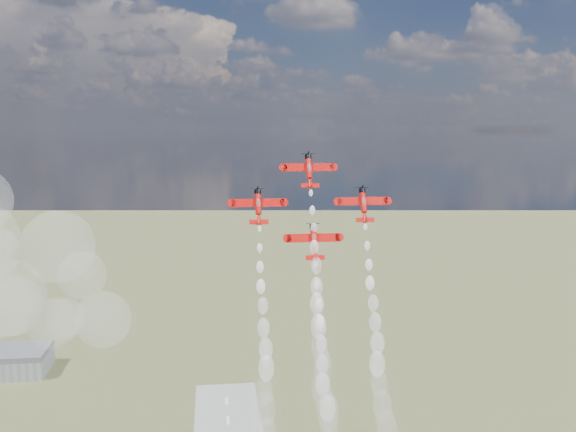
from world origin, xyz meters
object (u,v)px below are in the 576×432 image
(plane_lead, at_px, (309,170))
(plane_slot, at_px, (314,241))
(plane_left, at_px, (258,206))
(plane_right, at_px, (363,204))
(hangar, at_px, (0,362))

(plane_lead, bearing_deg, plane_slot, -90.00)
(plane_lead, bearing_deg, plane_left, -163.45)
(plane_lead, bearing_deg, plane_right, -16.55)
(plane_lead, relative_size, plane_slot, 1.00)
(plane_lead, distance_m, plane_right, 16.56)
(hangar, relative_size, plane_slot, 3.76)
(hangar, relative_size, plane_lead, 3.76)
(hangar, xyz_separation_m, plane_right, (153.00, -179.06, 104.52))
(plane_right, xyz_separation_m, plane_slot, (-13.56, -4.03, -8.60))
(plane_left, distance_m, plane_slot, 16.56)
(hangar, distance_m, plane_slot, 249.34)
(plane_left, bearing_deg, plane_slot, -16.55)
(plane_right, distance_m, plane_slot, 16.56)
(hangar, relative_size, plane_left, 3.76)
(plane_left, height_order, plane_slot, plane_left)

